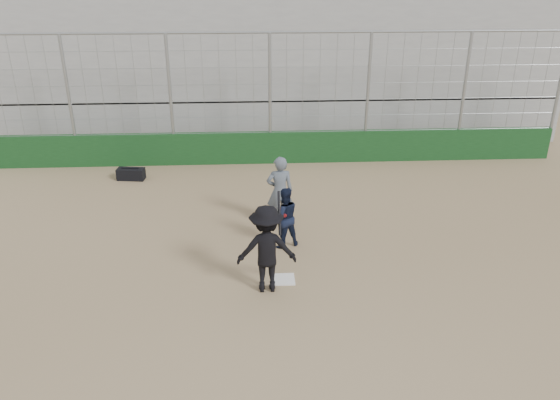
{
  "coord_description": "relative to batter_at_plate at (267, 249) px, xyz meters",
  "views": [
    {
      "loc": [
        -0.59,
        -9.41,
        5.93
      ],
      "look_at": [
        0.0,
        1.4,
        1.15
      ],
      "focal_mm": 35.0,
      "sensor_mm": 36.0,
      "label": 1
    }
  ],
  "objects": [
    {
      "name": "ground",
      "position": [
        0.35,
        0.3,
        -0.89
      ],
      "size": [
        90.0,
        90.0,
        0.0
      ],
      "primitive_type": "plane",
      "color": "brown",
      "rests_on": "ground"
    },
    {
      "name": "home_plate",
      "position": [
        0.35,
        0.3,
        -0.88
      ],
      "size": [
        0.44,
        0.44,
        0.02
      ],
      "primitive_type": "cube",
      "color": "white",
      "rests_on": "ground"
    },
    {
      "name": "backstop",
      "position": [
        0.35,
        7.3,
        0.07
      ],
      "size": [
        18.1,
        0.25,
        4.04
      ],
      "color": "#113716",
      "rests_on": "ground"
    },
    {
      "name": "bleachers",
      "position": [
        0.35,
        12.25,
        2.04
      ],
      "size": [
        20.25,
        6.7,
        6.98
      ],
      "color": "gray",
      "rests_on": "ground"
    },
    {
      "name": "batter_at_plate",
      "position": [
        0.0,
        0.0,
        0.0
      ],
      "size": [
        1.16,
        0.78,
        1.92
      ],
      "color": "black",
      "rests_on": "ground"
    },
    {
      "name": "catcher_crouched",
      "position": [
        0.44,
        1.7,
        -0.4
      ],
      "size": [
        0.85,
        0.76,
        0.99
      ],
      "color": "black",
      "rests_on": "ground"
    },
    {
      "name": "umpire",
      "position": [
        0.4,
        2.82,
        -0.1
      ],
      "size": [
        0.67,
        0.47,
        1.58
      ],
      "primitive_type": "imported",
      "rotation": [
        0.0,
        0.0,
        3.22
      ],
      "color": "#505A66",
      "rests_on": "ground"
    },
    {
      "name": "equipment_bag",
      "position": [
        -3.8,
        6.04,
        -0.72
      ],
      "size": [
        0.82,
        0.44,
        0.38
      ],
      "color": "black",
      "rests_on": "ground"
    }
  ]
}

